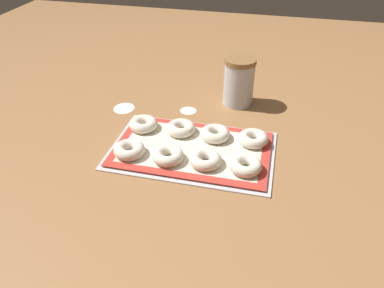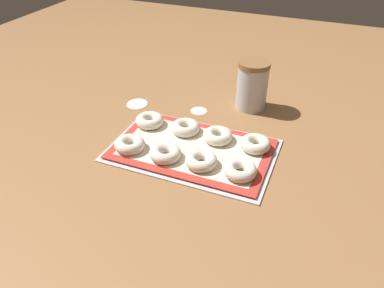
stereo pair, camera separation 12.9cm
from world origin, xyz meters
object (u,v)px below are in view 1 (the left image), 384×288
at_px(bagel_back_mid_right, 215,134).
at_px(bagel_front_far_left, 129,150).
at_px(bagel_front_mid_right, 205,159).
at_px(bagel_front_mid_left, 168,155).
at_px(bagel_back_far_left, 143,124).
at_px(flour_canister, 239,81).
at_px(baking_tray, 192,151).
at_px(bagel_back_mid_left, 181,128).
at_px(bagel_back_far_right, 253,139).
at_px(bagel_front_far_right, 246,165).

bearing_deg(bagel_back_mid_right, bagel_front_far_left, -147.98).
relative_size(bagel_front_mid_right, bagel_back_mid_right, 1.00).
relative_size(bagel_front_mid_left, bagel_back_far_left, 1.00).
bearing_deg(bagel_back_far_left, bagel_front_far_left, -86.64).
relative_size(bagel_front_far_left, flour_canister, 0.53).
height_order(baking_tray, bagel_back_mid_right, bagel_back_mid_right).
height_order(baking_tray, bagel_back_mid_left, bagel_back_mid_left).
relative_size(baking_tray, flour_canister, 2.83).
relative_size(bagel_front_mid_right, bagel_back_far_right, 1.00).
bearing_deg(bagel_back_mid_right, bagel_back_mid_left, 176.89).
distance_m(bagel_front_mid_left, bagel_front_far_right, 0.21).
relative_size(bagel_back_mid_left, bagel_back_far_right, 1.00).
distance_m(bagel_front_far_left, flour_canister, 0.46).
height_order(bagel_front_far_left, flour_canister, flour_canister).
height_order(bagel_front_far_left, bagel_back_mid_right, same).
bearing_deg(flour_canister, bagel_front_mid_right, -95.24).
bearing_deg(bagel_front_mid_left, bagel_back_far_left, 131.03).
relative_size(bagel_front_far_left, bagel_back_far_right, 1.00).
relative_size(bagel_back_far_left, flour_canister, 0.53).
bearing_deg(bagel_front_mid_right, bagel_back_mid_right, 88.97).
bearing_deg(bagel_back_far_left, flour_canister, 44.26).
relative_size(bagel_back_far_left, bagel_back_mid_right, 1.00).
xyz_separation_m(bagel_front_mid_left, bagel_back_mid_left, (-0.00, 0.14, 0.00)).
bearing_deg(bagel_front_far_right, bagel_front_far_left, -179.05).
xyz_separation_m(bagel_front_mid_left, bagel_front_mid_right, (0.10, 0.01, 0.00)).
distance_m(baking_tray, flour_canister, 0.33).
height_order(bagel_front_far_right, flour_canister, flour_canister).
bearing_deg(bagel_front_mid_left, bagel_front_far_right, 1.65).
distance_m(baking_tray, bagel_back_far_right, 0.18).
relative_size(bagel_front_mid_left, bagel_front_far_right, 1.00).
bearing_deg(bagel_back_mid_left, baking_tray, -54.68).
height_order(bagel_front_far_left, bagel_front_mid_right, same).
xyz_separation_m(bagel_front_mid_right, bagel_front_far_right, (0.11, -0.00, 0.00)).
xyz_separation_m(bagel_back_mid_right, flour_canister, (0.03, 0.25, 0.06)).
relative_size(bagel_back_far_left, bagel_back_far_right, 1.00).
bearing_deg(bagel_front_mid_right, flour_canister, 84.76).
distance_m(bagel_back_mid_right, flour_canister, 0.26).
xyz_separation_m(bagel_front_far_right, bagel_back_far_right, (0.01, 0.13, 0.00)).
height_order(bagel_front_mid_right, bagel_back_mid_right, same).
xyz_separation_m(bagel_front_far_left, bagel_back_far_left, (-0.01, 0.13, 0.00)).
bearing_deg(bagel_back_mid_left, bagel_back_far_left, -177.91).
xyz_separation_m(bagel_back_mid_left, bagel_back_far_right, (0.21, -0.01, 0.00)).
distance_m(baking_tray, bagel_front_mid_right, 0.08).
bearing_deg(bagel_front_far_left, flour_canister, 57.26).
height_order(bagel_back_mid_left, flour_canister, flour_canister).
xyz_separation_m(bagel_front_mid_right, bagel_back_mid_left, (-0.10, 0.13, 0.00)).
bearing_deg(bagel_front_far_right, baking_tray, 158.59).
xyz_separation_m(bagel_front_mid_right, bagel_back_mid_right, (0.00, 0.13, 0.00)).
bearing_deg(bagel_front_far_left, bagel_back_mid_right, 32.02).
bearing_deg(bagel_back_mid_left, bagel_front_far_right, -32.74).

